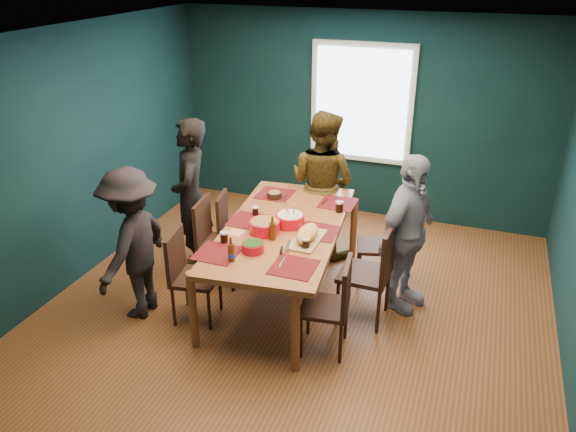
{
  "coord_description": "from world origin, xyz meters",
  "views": [
    {
      "loc": [
        1.55,
        -4.64,
        3.34
      ],
      "look_at": [
        -0.16,
        0.1,
        0.95
      ],
      "focal_mm": 35.0,
      "sensor_mm": 36.0,
      "label": 1
    }
  ],
  "objects_px": {
    "bowl_salad": "(264,226)",
    "bowl_herbs": "(253,247)",
    "chair_right_mid": "(375,267)",
    "chair_left_mid": "(212,235)",
    "person_back": "(322,183)",
    "bowl_dumpling": "(290,219)",
    "cutting_board": "(307,235)",
    "chair_left_near": "(186,269)",
    "chair_left_far": "(231,224)",
    "person_near_left": "(133,244)",
    "chair_right_near": "(335,300)",
    "chair_right_far": "(385,239)",
    "dining_table": "(283,233)",
    "person_far_left": "(191,197)",
    "person_right": "(407,235)"
  },
  "relations": [
    {
      "from": "chair_right_near",
      "to": "person_near_left",
      "type": "bearing_deg",
      "value": 175.18
    },
    {
      "from": "dining_table",
      "to": "chair_right_mid",
      "type": "distance_m",
      "value": 0.98
    },
    {
      "from": "chair_left_far",
      "to": "chair_right_near",
      "type": "distance_m",
      "value": 1.91
    },
    {
      "from": "bowl_salad",
      "to": "bowl_dumpling",
      "type": "bearing_deg",
      "value": 51.89
    },
    {
      "from": "chair_left_mid",
      "to": "cutting_board",
      "type": "bearing_deg",
      "value": -20.99
    },
    {
      "from": "chair_left_near",
      "to": "chair_right_near",
      "type": "bearing_deg",
      "value": -9.64
    },
    {
      "from": "chair_left_near",
      "to": "bowl_dumpling",
      "type": "relative_size",
      "value": 3.19
    },
    {
      "from": "chair_right_far",
      "to": "bowl_herbs",
      "type": "relative_size",
      "value": 4.28
    },
    {
      "from": "chair_left_far",
      "to": "person_right",
      "type": "distance_m",
      "value": 2.04
    },
    {
      "from": "chair_left_far",
      "to": "chair_left_mid",
      "type": "height_order",
      "value": "chair_left_mid"
    },
    {
      "from": "chair_left_near",
      "to": "chair_left_mid",
      "type": "bearing_deg",
      "value": 87.66
    },
    {
      "from": "person_right",
      "to": "chair_right_near",
      "type": "bearing_deg",
      "value": 173.63
    },
    {
      "from": "chair_left_mid",
      "to": "chair_right_far",
      "type": "distance_m",
      "value": 1.87
    },
    {
      "from": "dining_table",
      "to": "bowl_herbs",
      "type": "height_order",
      "value": "bowl_herbs"
    },
    {
      "from": "bowl_salad",
      "to": "bowl_herbs",
      "type": "relative_size",
      "value": 1.43
    },
    {
      "from": "chair_right_near",
      "to": "bowl_dumpling",
      "type": "relative_size",
      "value": 3.15
    },
    {
      "from": "bowl_salad",
      "to": "person_back",
      "type": "bearing_deg",
      "value": 82.59
    },
    {
      "from": "chair_left_mid",
      "to": "person_near_left",
      "type": "bearing_deg",
      "value": -124.09
    },
    {
      "from": "person_back",
      "to": "bowl_dumpling",
      "type": "xyz_separation_m",
      "value": [
        0.0,
        -1.14,
        0.04
      ]
    },
    {
      "from": "chair_left_far",
      "to": "chair_left_mid",
      "type": "xyz_separation_m",
      "value": [
        -0.04,
        -0.39,
        0.05
      ]
    },
    {
      "from": "bowl_dumpling",
      "to": "bowl_herbs",
      "type": "distance_m",
      "value": 0.64
    },
    {
      "from": "chair_left_far",
      "to": "bowl_dumpling",
      "type": "relative_size",
      "value": 3.0
    },
    {
      "from": "chair_right_far",
      "to": "person_back",
      "type": "relative_size",
      "value": 0.52
    },
    {
      "from": "chair_left_far",
      "to": "person_near_left",
      "type": "xyz_separation_m",
      "value": [
        -0.47,
        -1.2,
        0.27
      ]
    },
    {
      "from": "person_near_left",
      "to": "bowl_herbs",
      "type": "bearing_deg",
      "value": 96.15
    },
    {
      "from": "chair_right_far",
      "to": "bowl_salad",
      "type": "height_order",
      "value": "bowl_salad"
    },
    {
      "from": "chair_left_far",
      "to": "person_right",
      "type": "height_order",
      "value": "person_right"
    },
    {
      "from": "chair_left_mid",
      "to": "bowl_salad",
      "type": "xyz_separation_m",
      "value": [
        0.73,
        -0.28,
        0.36
      ]
    },
    {
      "from": "person_back",
      "to": "cutting_board",
      "type": "xyz_separation_m",
      "value": [
        0.27,
        -1.39,
        0.04
      ]
    },
    {
      "from": "dining_table",
      "to": "person_near_left",
      "type": "height_order",
      "value": "person_near_left"
    },
    {
      "from": "cutting_board",
      "to": "bowl_herbs",
      "type": "bearing_deg",
      "value": -135.68
    },
    {
      "from": "chair_left_far",
      "to": "chair_left_near",
      "type": "bearing_deg",
      "value": -99.31
    },
    {
      "from": "chair_right_mid",
      "to": "bowl_salad",
      "type": "distance_m",
      "value": 1.14
    },
    {
      "from": "person_back",
      "to": "chair_left_far",
      "type": "bearing_deg",
      "value": 55.57
    },
    {
      "from": "chair_right_mid",
      "to": "person_right",
      "type": "bearing_deg",
      "value": 58.24
    },
    {
      "from": "person_right",
      "to": "chair_right_far",
      "type": "bearing_deg",
      "value": 54.91
    },
    {
      "from": "person_right",
      "to": "bowl_salad",
      "type": "distance_m",
      "value": 1.4
    },
    {
      "from": "bowl_herbs",
      "to": "cutting_board",
      "type": "relative_size",
      "value": 0.34
    },
    {
      "from": "chair_right_mid",
      "to": "bowl_salad",
      "type": "bearing_deg",
      "value": -171.52
    },
    {
      "from": "bowl_dumpling",
      "to": "cutting_board",
      "type": "distance_m",
      "value": 0.37
    },
    {
      "from": "chair_right_mid",
      "to": "person_far_left",
      "type": "xyz_separation_m",
      "value": [
        -2.15,
        0.33,
        0.28
      ]
    },
    {
      "from": "chair_right_far",
      "to": "person_far_left",
      "type": "xyz_separation_m",
      "value": [
        -2.09,
        -0.43,
        0.36
      ]
    },
    {
      "from": "chair_right_near",
      "to": "bowl_dumpling",
      "type": "height_order",
      "value": "bowl_dumpling"
    },
    {
      "from": "chair_right_mid",
      "to": "chair_right_near",
      "type": "relative_size",
      "value": 1.13
    },
    {
      "from": "chair_left_mid",
      "to": "person_right",
      "type": "distance_m",
      "value": 2.08
    },
    {
      "from": "chair_right_far",
      "to": "chair_right_near",
      "type": "relative_size",
      "value": 0.97
    },
    {
      "from": "chair_right_mid",
      "to": "chair_left_mid",
      "type": "bearing_deg",
      "value": 176.88
    },
    {
      "from": "chair_left_near",
      "to": "bowl_salad",
      "type": "relative_size",
      "value": 3.1
    },
    {
      "from": "bowl_herbs",
      "to": "chair_right_near",
      "type": "bearing_deg",
      "value": -4.11
    },
    {
      "from": "chair_left_near",
      "to": "chair_right_near",
      "type": "distance_m",
      "value": 1.5
    }
  ]
}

